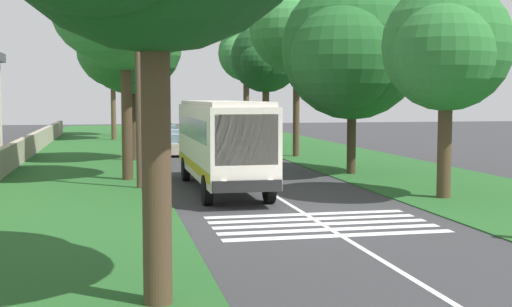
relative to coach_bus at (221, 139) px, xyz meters
name	(u,v)px	position (x,y,z in m)	size (l,w,h in m)	color
ground	(318,221)	(-7.89, -1.80, -2.15)	(160.00, 160.00, 0.00)	#333335
grass_verge_left	(74,174)	(7.11, 6.40, -2.13)	(120.00, 8.00, 0.04)	#235623
grass_verge_right	(381,168)	(7.11, -10.00, -2.13)	(120.00, 8.00, 0.04)	#235623
centre_line	(234,171)	(7.11, -1.80, -2.14)	(110.00, 0.16, 0.01)	silver
coach_bus	(221,139)	(0.00, 0.00, 0.00)	(11.16, 2.62, 3.73)	silver
zebra_crossing	(322,224)	(-8.34, -1.80, -2.14)	(4.05, 6.80, 0.01)	silver
trailing_car_0	(182,145)	(17.78, -0.08, -1.48)	(4.30, 1.78, 1.43)	#B7A893
trailing_car_1	(169,140)	(23.94, 0.24, -1.48)	(4.30, 1.78, 1.43)	silver
trailing_car_2	(166,134)	(32.40, -0.15, -1.48)	(4.30, 1.78, 1.43)	#145933
trailing_car_3	(163,131)	(37.49, -0.22, -1.48)	(4.30, 1.78, 1.43)	gold
trailing_minibus_0	(154,118)	(47.66, -0.04, -0.60)	(6.00, 2.14, 2.53)	#CC4C33
roadside_tree_left_0	(128,46)	(14.06, 3.47, 4.82)	(7.45, 6.25, 10.19)	#3D2D1E
roadside_tree_left_1	(110,51)	(35.12, 4.55, 5.89)	(7.27, 6.04, 11.15)	brown
roadside_tree_left_2	(120,5)	(4.14, 4.01, 5.97)	(7.80, 6.47, 11.48)	#4C3826
roadside_tree_left_3	(112,59)	(42.43, 4.41, 5.58)	(6.59, 5.60, 10.64)	brown
roadside_tree_right_0	(443,50)	(-4.21, -7.81, 3.50)	(6.18, 5.04, 8.25)	#4C3826
roadside_tree_right_1	(264,60)	(24.35, -7.21, 4.66)	(6.50, 5.47, 9.67)	#4C3826
roadside_tree_right_2	(293,29)	(15.04, -7.08, 6.09)	(7.90, 6.28, 11.49)	#4C3826
roadside_tree_right_3	(348,53)	(4.55, -7.10, 3.94)	(8.93, 7.13, 9.82)	#3D2D1E
roadside_tree_right_4	(245,55)	(32.53, -7.23, 5.52)	(6.06, 5.10, 10.33)	#4C3826
utility_pole	(138,99)	(1.12, 3.37, 1.66)	(0.24, 1.40, 7.25)	#473828
roadside_wall	(16,154)	(12.11, 9.80, -1.43)	(70.00, 0.40, 1.36)	#9E937F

